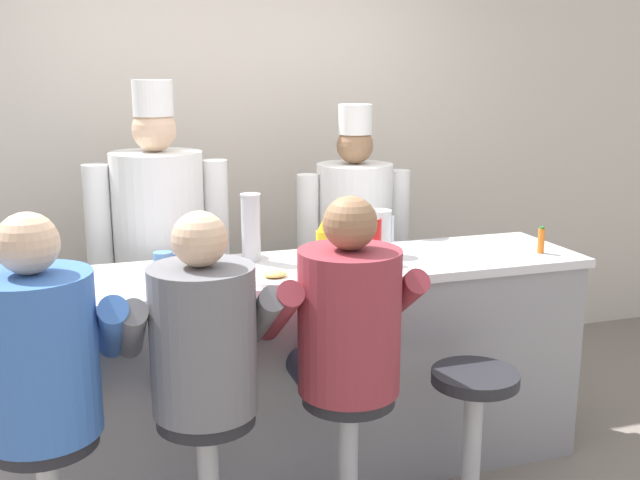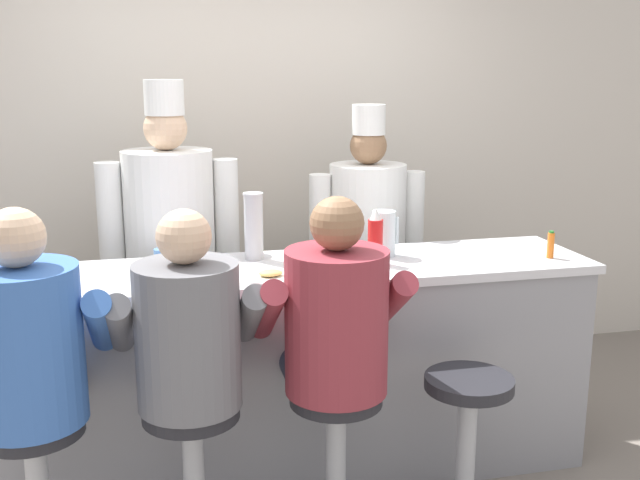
% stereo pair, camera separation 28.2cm
% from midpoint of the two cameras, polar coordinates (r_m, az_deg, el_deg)
% --- Properties ---
extents(wall_back, '(10.00, 0.06, 2.70)m').
position_cam_midpoint_polar(wall_back, '(4.55, -8.92, 6.43)').
color(wall_back, beige).
rests_on(wall_back, ground_plane).
extents(diner_counter, '(2.77, 0.62, 1.00)m').
position_cam_midpoint_polar(diner_counter, '(3.48, -4.68, -10.01)').
color(diner_counter, gray).
rests_on(diner_counter, ground_plane).
extents(ketchup_bottle_red, '(0.07, 0.07, 0.26)m').
position_cam_midpoint_polar(ketchup_bottle_red, '(3.36, 1.74, 0.23)').
color(ketchup_bottle_red, red).
rests_on(ketchup_bottle_red, diner_counter).
extents(mustard_bottle_yellow, '(0.06, 0.06, 0.21)m').
position_cam_midpoint_polar(mustard_bottle_yellow, '(3.30, -2.25, -0.42)').
color(mustard_bottle_yellow, yellow).
rests_on(mustard_bottle_yellow, diner_counter).
extents(hot_sauce_bottle_orange, '(0.03, 0.03, 0.13)m').
position_cam_midpoint_polar(hot_sauce_bottle_orange, '(3.66, 14.41, -0.05)').
color(hot_sauce_bottle_orange, orange).
rests_on(hot_sauce_bottle_orange, diner_counter).
extents(water_pitcher_clear, '(0.13, 0.11, 0.21)m').
position_cam_midpoint_polar(water_pitcher_clear, '(3.51, 2.26, 0.57)').
color(water_pitcher_clear, silver).
rests_on(water_pitcher_clear, diner_counter).
extents(breakfast_plate, '(0.22, 0.22, 0.04)m').
position_cam_midpoint_polar(breakfast_plate, '(3.10, -6.03, -2.95)').
color(breakfast_plate, white).
rests_on(breakfast_plate, diner_counter).
extents(cereal_bowl, '(0.15, 0.15, 0.05)m').
position_cam_midpoint_polar(cereal_bowl, '(3.20, -11.87, -2.46)').
color(cereal_bowl, '#B24C47').
rests_on(cereal_bowl, diner_counter).
extents(coffee_mug_blue, '(0.13, 0.08, 0.10)m').
position_cam_midpoint_polar(coffee_mug_blue, '(3.28, -14.22, -1.75)').
color(coffee_mug_blue, '#4C7AB2').
rests_on(coffee_mug_blue, diner_counter).
extents(cup_stack_steel, '(0.09, 0.09, 0.31)m').
position_cam_midpoint_polar(cup_stack_steel, '(3.41, -7.65, 0.94)').
color(cup_stack_steel, '#B7BABF').
rests_on(cup_stack_steel, diner_counter).
extents(diner_seated_blue, '(0.60, 0.59, 1.41)m').
position_cam_midpoint_polar(diner_seated_blue, '(2.77, -23.42, -8.88)').
color(diner_seated_blue, '#B2B5BA').
rests_on(diner_seated_blue, ground_plane).
extents(diner_seated_grey, '(0.58, 0.57, 1.38)m').
position_cam_midpoint_polar(diner_seated_grey, '(2.77, -11.88, -8.37)').
color(diner_seated_grey, '#B2B5BA').
rests_on(diner_seated_grey, ground_plane).
extents(diner_seated_maroon, '(0.59, 0.59, 1.40)m').
position_cam_midpoint_polar(diner_seated_maroon, '(2.87, -0.83, -7.06)').
color(diner_seated_maroon, '#B2B5BA').
rests_on(diner_seated_maroon, ground_plane).
extents(empty_stool_round, '(0.36, 0.36, 0.65)m').
position_cam_midpoint_polar(empty_stool_round, '(3.21, 9.07, -13.45)').
color(empty_stool_round, '#B2B5BA').
rests_on(empty_stool_round, ground_plane).
extents(cook_in_whites_near, '(0.70, 0.45, 1.80)m').
position_cam_midpoint_polar(cook_in_whites_near, '(3.86, -14.17, -0.41)').
color(cook_in_whites_near, '#232328').
rests_on(cook_in_whites_near, ground_plane).
extents(cook_in_whites_far, '(0.65, 0.42, 1.67)m').
position_cam_midpoint_polar(cook_in_whites_far, '(4.14, 0.66, -0.15)').
color(cook_in_whites_far, '#232328').
rests_on(cook_in_whites_far, ground_plane).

